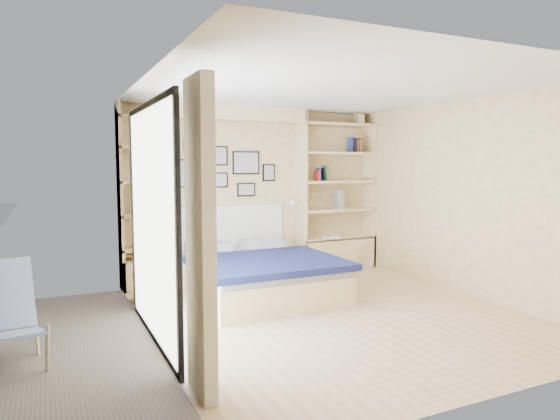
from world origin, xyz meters
name	(u,v)px	position (x,y,z in m)	size (l,w,h in m)	color
ground	(331,314)	(0.00, 0.00, 0.00)	(4.50, 4.50, 0.00)	tan
room_shell	(249,209)	(-0.39, 1.52, 1.08)	(4.50, 4.50, 4.50)	#E5C886
bed	(256,273)	(-0.45, 1.12, 0.28)	(1.77, 2.22, 1.07)	#E5C989
photo_gallery	(227,169)	(-0.45, 2.22, 1.60)	(1.48, 0.02, 0.82)	black
reading_lamps	(242,204)	(-0.30, 2.00, 1.10)	(1.92, 0.12, 0.15)	silver
shelf_decor	(326,163)	(1.14, 2.07, 1.70)	(3.56, 0.23, 2.03)	#A51E1E
deck_chair	(5,316)	(-3.21, -0.08, 0.42)	(0.65, 0.95, 0.88)	tan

